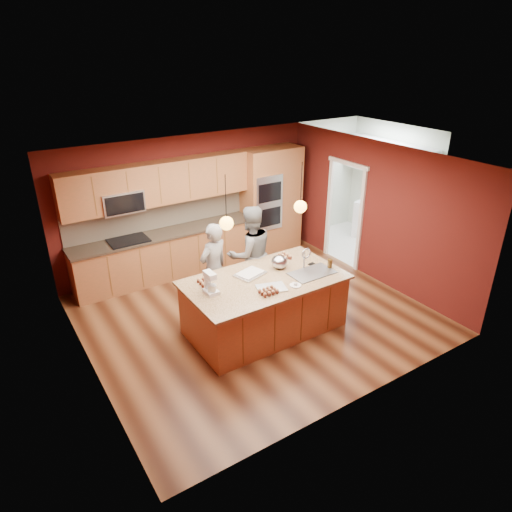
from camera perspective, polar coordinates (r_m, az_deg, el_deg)
floor at (r=8.02m, az=-0.20°, el=-7.31°), size 5.50×5.50×0.00m
ceiling at (r=6.95m, az=-0.24°, el=11.82°), size 5.50×5.50×0.00m
wall_back at (r=9.45m, az=-8.50°, el=6.66°), size 5.50×0.00×5.50m
wall_front at (r=5.68m, az=13.64°, el=-6.98°), size 5.50×0.00×5.50m
wall_left at (r=6.48m, az=-21.20°, el=-3.83°), size 0.00×5.00×5.00m
wall_right at (r=9.06m, az=14.64°, el=5.30°), size 0.00×5.00×5.00m
cabinet_run at (r=9.11m, az=-11.54°, el=3.25°), size 3.74×0.64×2.30m
oven_column at (r=10.12m, az=1.88°, el=6.99°), size 1.30×0.62×2.30m
doorway_trim at (r=9.67m, az=10.95°, el=5.02°), size 0.08×1.11×2.20m
laundry_room at (r=10.82m, az=16.29°, el=11.61°), size 2.60×2.70×2.70m
pendant_left at (r=6.43m, az=-3.71°, el=4.14°), size 0.20×0.20×0.80m
pendant_right at (r=7.12m, az=5.56°, el=6.18°), size 0.20×0.20×0.80m
island at (r=7.41m, az=1.17°, el=-5.94°), size 2.52×1.41×1.31m
person_left at (r=7.79m, az=-5.32°, el=-1.56°), size 0.68×0.55×1.63m
person_right at (r=8.08m, az=-0.73°, el=0.21°), size 0.93×0.76×1.79m
stand_mixer at (r=6.76m, az=-5.73°, el=-3.52°), size 0.18×0.25×0.34m
sheet_cake at (r=7.29m, az=-0.74°, el=-2.24°), size 0.54×0.46×0.05m
cooling_rack at (r=6.91m, az=1.94°, el=-4.00°), size 0.51×0.43×0.02m
mixing_bowl at (r=7.49m, az=2.93°, el=-0.75°), size 0.27×0.27×0.23m
plate at (r=7.01m, az=4.96°, el=-3.67°), size 0.18×0.18×0.01m
tumbler at (r=7.60m, az=9.21°, el=-0.93°), size 0.08×0.08×0.15m
phone at (r=7.71m, az=6.93°, el=-0.97°), size 0.13×0.08×0.01m
cupcakes_left at (r=7.07m, az=-6.59°, el=-3.22°), size 0.16×0.24×0.07m
cupcakes_rack at (r=6.75m, az=1.55°, el=-4.37°), size 0.28×0.21×0.06m
cupcakes_right at (r=7.88m, az=3.63°, el=0.04°), size 0.17×0.26×0.08m
washer at (r=10.91m, az=16.34°, el=3.51°), size 0.64×0.66×0.93m
dryer at (r=11.33m, az=13.86°, el=4.47°), size 0.70×0.71×0.89m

